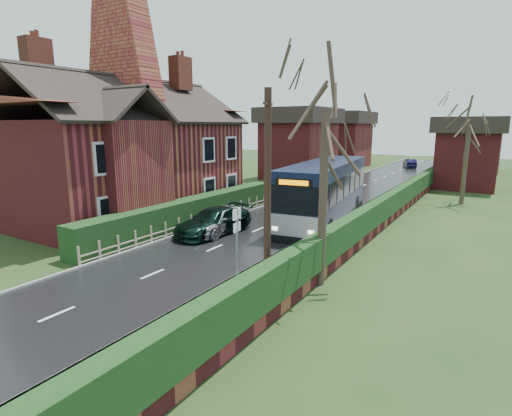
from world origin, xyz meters
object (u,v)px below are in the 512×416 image
Objects in this scene: car_green at (213,222)px; bus_stop_sign at (237,239)px; brick_house at (129,148)px; telegraph_pole at (267,195)px; car_silver at (219,219)px; bus at (325,192)px.

bus_stop_sign is at bearing -40.26° from car_green.
telegraph_pole is at bearing -24.22° from brick_house.
car_silver reaches higher than car_green.
car_silver is (7.23, -0.36, -3.62)m from brick_house.
car_silver is 1.41× the size of bus_stop_sign.
bus_stop_sign reaches higher than car_silver.
brick_house is at bearing 145.20° from bus_stop_sign.
brick_house is 8.06m from car_green.
telegraph_pole is (0.80, 0.62, 1.44)m from bus_stop_sign.
bus is 3.84× the size of bus_stop_sign.
brick_house is 1.22× the size of bus.
telegraph_pole reaches higher than bus_stop_sign.
bus_stop_sign is (5.60, -5.93, 1.36)m from car_green.
bus is at bearing 88.46° from telegraph_pole.
telegraph_pole reaches higher than car_green.
brick_house reaches higher than car_silver.
car_silver is 0.92× the size of car_green.
bus is (10.94, 5.43, -2.61)m from brick_house.
bus_stop_sign is (1.80, -12.14, 0.29)m from bus.
car_silver is 0.64× the size of telegraph_pole.
car_green is (-0.10, -0.42, -0.05)m from car_silver.
car_silver is at bearing 83.01° from car_green.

